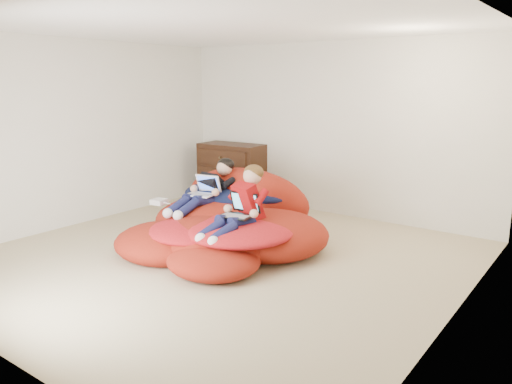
% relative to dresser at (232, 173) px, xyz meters
% --- Properties ---
extents(room_shell, '(5.10, 5.10, 2.77)m').
position_rel_dresser_xyz_m(room_shell, '(1.62, -2.22, -0.25)').
color(room_shell, tan).
rests_on(room_shell, ground).
extents(dresser, '(1.08, 0.62, 0.95)m').
position_rel_dresser_xyz_m(dresser, '(0.00, 0.00, 0.00)').
color(dresser, black).
rests_on(dresser, ground).
extents(beanbag_pile, '(2.41, 2.33, 0.89)m').
position_rel_dresser_xyz_m(beanbag_pile, '(1.37, -1.78, -0.21)').
color(beanbag_pile, '#9F2112').
rests_on(beanbag_pile, ground).
extents(cream_pillow, '(0.42, 0.27, 0.27)m').
position_rel_dresser_xyz_m(cream_pillow, '(0.90, -0.95, 0.15)').
color(cream_pillow, beige).
rests_on(cream_pillow, beanbag_pile).
extents(older_boy, '(0.34, 1.14, 0.60)m').
position_rel_dresser_xyz_m(older_boy, '(0.98, -1.66, 0.17)').
color(older_boy, black).
rests_on(older_boy, beanbag_pile).
extents(younger_boy, '(0.38, 0.96, 0.73)m').
position_rel_dresser_xyz_m(younger_boy, '(1.83, -2.09, 0.17)').
color(younger_boy, '#A60E10').
rests_on(younger_boy, beanbag_pile).
extents(laptop_white, '(0.36, 0.37, 0.24)m').
position_rel_dresser_xyz_m(laptop_white, '(0.98, -1.76, 0.15)').
color(laptop_white, white).
rests_on(laptop_white, older_boy).
extents(laptop_black, '(0.38, 0.37, 0.25)m').
position_rel_dresser_xyz_m(laptop_black, '(1.83, -2.11, 0.09)').
color(laptop_black, black).
rests_on(laptop_black, younger_boy).
extents(power_adapter, '(0.19, 0.19, 0.06)m').
position_rel_dresser_xyz_m(power_adapter, '(0.38, -1.96, -0.05)').
color(power_adapter, white).
rests_on(power_adapter, beanbag_pile).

